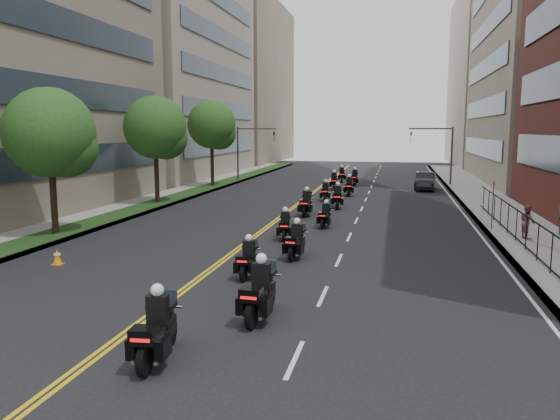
# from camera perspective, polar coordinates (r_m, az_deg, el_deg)

# --- Properties ---
(ground) EXTENTS (160.00, 160.00, 0.00)m
(ground) POSITION_cam_1_polar(r_m,az_deg,el_deg) (14.12, -11.73, -13.95)
(ground) COLOR black
(ground) RESTS_ON ground
(sidewalk_right) EXTENTS (4.00, 90.00, 0.15)m
(sidewalk_right) POSITION_cam_1_polar(r_m,az_deg,el_deg) (37.87, 21.94, -0.17)
(sidewalk_right) COLOR gray
(sidewalk_right) RESTS_ON ground
(sidewalk_left) EXTENTS (4.00, 90.00, 0.15)m
(sidewalk_left) POSITION_cam_1_polar(r_m,az_deg,el_deg) (41.14, -13.10, 0.86)
(sidewalk_left) COLOR gray
(sidewalk_left) RESTS_ON ground
(grass_strip) EXTENTS (2.00, 90.00, 0.04)m
(grass_strip) POSITION_cam_1_polar(r_m,az_deg,el_deg) (40.80, -12.09, 0.97)
(grass_strip) COLOR #163513
(grass_strip) RESTS_ON sidewalk_left
(building_right_far) EXTENTS (15.00, 28.00, 26.00)m
(building_right_far) POSITION_cam_1_polar(r_m,az_deg,el_deg) (91.67, 22.66, 12.59)
(building_right_far) COLOR gray
(building_right_far) RESTS_ON ground
(building_left_mid) EXTENTS (16.11, 28.00, 34.00)m
(building_left_mid) POSITION_cam_1_polar(r_m,az_deg,el_deg) (66.89, -13.01, 18.27)
(building_left_mid) COLOR gray
(building_left_mid) RESTS_ON ground
(building_left_far) EXTENTS (16.00, 28.00, 26.00)m
(building_left_far) POSITION_cam_1_polar(r_m,az_deg,el_deg) (94.30, -5.05, 13.06)
(building_left_far) COLOR #756A55
(building_left_far) RESTS_ON ground
(iron_fence) EXTENTS (0.05, 28.00, 1.50)m
(iron_fence) POSITION_cam_1_polar(r_m,az_deg,el_deg) (24.96, 24.82, -2.58)
(iron_fence) COLOR black
(iron_fence) RESTS_ON sidewalk_right
(street_trees) EXTENTS (4.40, 38.40, 7.98)m
(street_trees) POSITION_cam_1_polar(r_m,az_deg,el_deg) (34.66, -16.44, 7.75)
(street_trees) COLOR #312216
(street_trees) RESTS_ON ground
(traffic_signal_right) EXTENTS (4.09, 0.20, 5.60)m
(traffic_signal_right) POSITION_cam_1_polar(r_m,az_deg,el_deg) (54.10, 16.51, 6.35)
(traffic_signal_right) COLOR #3F3F44
(traffic_signal_right) RESTS_ON ground
(traffic_signal_left) EXTENTS (4.09, 0.20, 5.60)m
(traffic_signal_left) POSITION_cam_1_polar(r_m,az_deg,el_deg) (55.97, -3.49, 6.74)
(traffic_signal_left) COLOR #3F3F44
(traffic_signal_left) RESTS_ON ground
(motorcycle_0) EXTENTS (0.67, 2.47, 1.82)m
(motorcycle_0) POSITION_cam_1_polar(r_m,az_deg,el_deg) (13.18, -12.80, -12.29)
(motorcycle_0) COLOR black
(motorcycle_0) RESTS_ON ground
(motorcycle_1) EXTENTS (0.61, 2.55, 1.88)m
(motorcycle_1) POSITION_cam_1_polar(r_m,az_deg,el_deg) (15.56, -2.12, -8.74)
(motorcycle_1) COLOR black
(motorcycle_1) RESTS_ON ground
(motorcycle_2) EXTENTS (0.49, 2.11, 1.56)m
(motorcycle_2) POSITION_cam_1_polar(r_m,az_deg,el_deg) (19.95, -3.36, -5.27)
(motorcycle_2) COLOR black
(motorcycle_2) RESTS_ON ground
(motorcycle_3) EXTENTS (0.60, 2.27, 1.68)m
(motorcycle_3) POSITION_cam_1_polar(r_m,az_deg,el_deg) (22.81, 1.69, -3.40)
(motorcycle_3) COLOR black
(motorcycle_3) RESTS_ON ground
(motorcycle_4) EXTENTS (0.65, 2.14, 1.58)m
(motorcycle_4) POSITION_cam_1_polar(r_m,az_deg,el_deg) (26.71, 0.53, -1.72)
(motorcycle_4) COLOR black
(motorcycle_4) RESTS_ON ground
(motorcycle_5) EXTENTS (0.56, 2.07, 1.53)m
(motorcycle_5) POSITION_cam_1_polar(r_m,az_deg,el_deg) (30.04, 4.78, -0.66)
(motorcycle_5) COLOR black
(motorcycle_5) RESTS_ON ground
(motorcycle_6) EXTENTS (0.56, 2.44, 1.80)m
(motorcycle_6) POSITION_cam_1_polar(r_m,az_deg,el_deg) (33.93, 2.77, 0.59)
(motorcycle_6) COLOR black
(motorcycle_6) RESTS_ON ground
(motorcycle_7) EXTENTS (0.61, 2.45, 1.80)m
(motorcycle_7) POSITION_cam_1_polar(r_m,az_deg,el_deg) (37.34, 6.03, 1.27)
(motorcycle_7) COLOR black
(motorcycle_7) RESTS_ON ground
(motorcycle_8) EXTENTS (0.57, 2.21, 1.63)m
(motorcycle_8) POSITION_cam_1_polar(r_m,az_deg,el_deg) (41.10, 4.76, 1.85)
(motorcycle_8) COLOR black
(motorcycle_8) RESTS_ON ground
(motorcycle_9) EXTENTS (0.55, 2.37, 1.75)m
(motorcycle_9) POSITION_cam_1_polar(r_m,az_deg,el_deg) (44.56, 7.23, 2.38)
(motorcycle_9) COLOR black
(motorcycle_9) RESTS_ON ground
(motorcycle_10) EXTENTS (0.72, 2.41, 1.78)m
(motorcycle_10) POSITION_cam_1_polar(r_m,az_deg,el_deg) (48.90, 5.66, 2.95)
(motorcycle_10) COLOR black
(motorcycle_10) RESTS_ON ground
(motorcycle_11) EXTENTS (0.56, 2.41, 1.78)m
(motorcycle_11) POSITION_cam_1_polar(r_m,az_deg,el_deg) (52.43, 7.80, 3.28)
(motorcycle_11) COLOR black
(motorcycle_11) RESTS_ON ground
(motorcycle_12) EXTENTS (0.69, 2.36, 1.75)m
(motorcycle_12) POSITION_cam_1_polar(r_m,az_deg,el_deg) (56.08, 6.47, 3.63)
(motorcycle_12) COLOR black
(motorcycle_12) RESTS_ON ground
(parked_sedan) EXTENTS (2.11, 4.85, 1.55)m
(parked_sedan) POSITION_cam_1_polar(r_m,az_deg,el_deg) (50.17, 14.96, 2.93)
(parked_sedan) COLOR black
(parked_sedan) RESTS_ON ground
(pedestrian_b) EXTENTS (0.82, 0.93, 1.62)m
(pedestrian_b) POSITION_cam_1_polar(r_m,az_deg,el_deg) (28.61, 24.42, -1.13)
(pedestrian_b) COLOR #884A52
(pedestrian_b) RESTS_ON sidewalk_right
(traffic_cone) EXTENTS (0.38, 0.38, 0.63)m
(traffic_cone) POSITION_cam_1_polar(r_m,az_deg,el_deg) (23.51, -22.25, -4.55)
(traffic_cone) COLOR orange
(traffic_cone) RESTS_ON ground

